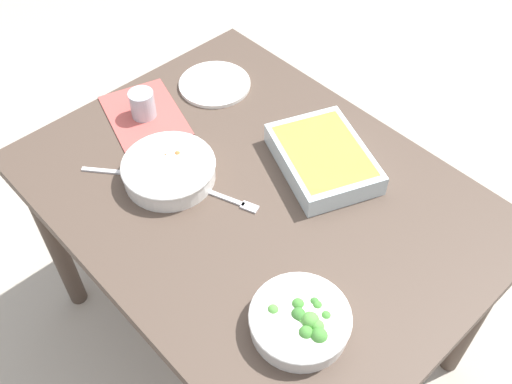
{
  "coord_description": "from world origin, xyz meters",
  "views": [
    {
      "loc": [
        0.73,
        -0.68,
        1.88
      ],
      "look_at": [
        0.0,
        0.0,
        0.74
      ],
      "focal_mm": 40.98,
      "sensor_mm": 36.0,
      "label": 1
    }
  ],
  "objects": [
    {
      "name": "broccoli_bowl",
      "position": [
        0.35,
        -0.2,
        0.77
      ],
      "size": [
        0.22,
        0.22,
        0.07
      ],
      "color": "white",
      "rests_on": "dining_table"
    },
    {
      "name": "drink_cup",
      "position": [
        -0.44,
        -0.04,
        0.78
      ],
      "size": [
        0.07,
        0.07,
        0.08
      ],
      "color": "#B2BCC6",
      "rests_on": "dining_table"
    },
    {
      "name": "side_plate",
      "position": [
        -0.41,
        0.2,
        0.75
      ],
      "size": [
        0.22,
        0.22,
        0.01
      ],
      "primitive_type": "cylinder",
      "color": "white",
      "rests_on": "dining_table"
    },
    {
      "name": "dining_table",
      "position": [
        0.0,
        0.0,
        0.65
      ],
      "size": [
        1.2,
        0.9,
        0.74
      ],
      "color": "#4C3D33",
      "rests_on": "ground_plane"
    },
    {
      "name": "ground_plane",
      "position": [
        0.0,
        0.0,
        0.0
      ],
      "size": [
        6.0,
        6.0,
        0.0
      ],
      "primitive_type": "plane",
      "color": "#B2A899"
    },
    {
      "name": "placemat",
      "position": [
        -0.44,
        -0.04,
        0.74
      ],
      "size": [
        0.33,
        0.27,
        0.0
      ],
      "primitive_type": "cube",
      "rotation": [
        0.0,
        0.0,
        -0.29
      ],
      "color": "#B24C47",
      "rests_on": "dining_table"
    },
    {
      "name": "spoon_by_stew",
      "position": [
        -0.29,
        -0.21,
        0.74
      ],
      "size": [
        0.15,
        0.13,
        0.01
      ],
      "color": "silver",
      "rests_on": "dining_table"
    },
    {
      "name": "stew_bowl",
      "position": [
        -0.19,
        -0.13,
        0.77
      ],
      "size": [
        0.25,
        0.25,
        0.06
      ],
      "color": "white",
      "rests_on": "dining_table"
    },
    {
      "name": "fork_on_table",
      "position": [
        -0.02,
        -0.07,
        0.74
      ],
      "size": [
        0.17,
        0.08,
        0.01
      ],
      "color": "silver",
      "rests_on": "dining_table"
    },
    {
      "name": "baking_dish",
      "position": [
        0.05,
        0.19,
        0.77
      ],
      "size": [
        0.36,
        0.32,
        0.06
      ],
      "color": "silver",
      "rests_on": "dining_table"
    }
  ]
}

